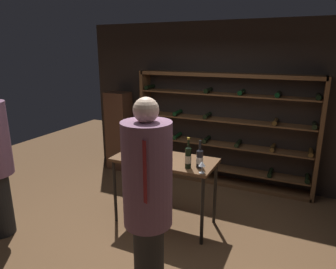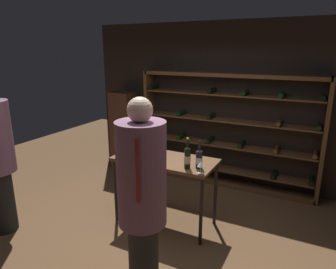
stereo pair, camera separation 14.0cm
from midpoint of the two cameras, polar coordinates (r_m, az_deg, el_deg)
name	(u,v)px [view 2 (the right image)]	position (r m, az deg, el deg)	size (l,w,h in m)	color
ground_plane	(162,238)	(4.13, -0.06, -18.86)	(10.37, 10.37, 0.00)	brown
back_wall	(220,104)	(5.52, 10.39, 5.69)	(5.01, 0.10, 2.82)	black
wine_rack	(226,131)	(5.36, 11.67, 0.56)	(3.12, 0.32, 1.97)	brown
tasting_table	(165,165)	(4.08, 0.39, -5.84)	(1.37, 0.64, 0.95)	brown
person_guest_khaki	(142,197)	(2.70, -3.39, -11.73)	(0.43, 0.43, 1.98)	#262626
display_cabinet	(124,131)	(6.14, -7.72, 0.73)	(0.44, 0.36, 1.55)	#4C2D1E
wine_bottle_green_slim	(199,158)	(3.71, 6.94, -4.50)	(0.08, 0.08, 0.35)	black
wine_bottle_red_label	(187,157)	(3.68, 4.76, -4.31)	(0.08, 0.08, 0.39)	black
wine_bottle_gold_foil	(148,153)	(3.88, -2.78, -3.52)	(0.08, 0.08, 0.35)	black
wine_glass_stemmed_left	(201,165)	(3.56, 7.32, -5.67)	(0.08, 0.08, 0.15)	silver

